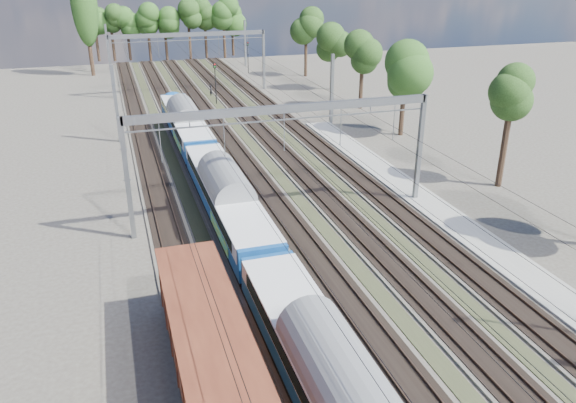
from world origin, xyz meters
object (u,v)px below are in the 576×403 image
object	(u,v)px
signal_far	(248,53)
signal_near	(215,78)
worker	(211,91)
emu_train	(227,193)
freight_boxcar	(211,357)

from	to	relation	value
signal_far	signal_near	bearing A→B (deg)	-93.96
worker	signal_near	bearing A→B (deg)	-179.15
emu_train	signal_near	size ratio (longest dim) A/B	11.64
freight_boxcar	worker	size ratio (longest dim) A/B	9.67
emu_train	freight_boxcar	world-z (taller)	emu_train
signal_near	emu_train	bearing A→B (deg)	-115.40
emu_train	worker	world-z (taller)	emu_train
emu_train	signal_near	world-z (taller)	signal_near
worker	signal_near	world-z (taller)	signal_near
emu_train	freight_boxcar	xyz separation A→B (m)	(-4.50, -17.89, -0.26)
worker	signal_far	bearing A→B (deg)	-27.34
freight_boxcar	signal_near	bearing A→B (deg)	79.03
worker	freight_boxcar	bearing A→B (deg)	172.60
worker	signal_near	size ratio (longest dim) A/B	0.28
emu_train	worker	distance (m)	45.73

